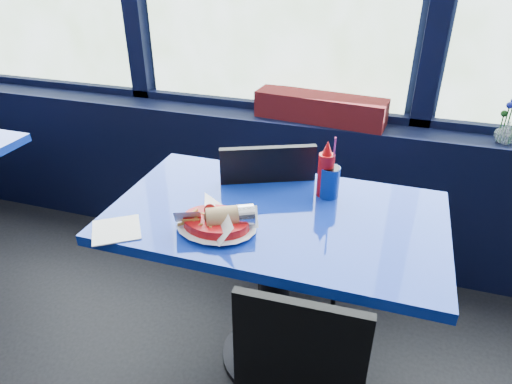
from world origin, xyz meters
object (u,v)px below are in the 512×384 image
soda_cup (329,181)px  flower_vase (507,130)px  planter_box (320,108)px  ketchup_bottle (326,172)px  chair_near_back (284,218)px  near_table (275,253)px  food_basket (218,221)px

soda_cup → flower_vase: bearing=43.1°
planter_box → ketchup_bottle: 0.69m
flower_vase → soda_cup: 0.95m
chair_near_back → flower_vase: size_ratio=4.34×
chair_near_back → flower_vase: bearing=-174.9°
near_table → ketchup_bottle: (0.14, 0.18, 0.28)m
planter_box → food_basket: 1.04m
near_table → chair_near_back: chair_near_back is taller
food_basket → soda_cup: 0.47m
food_basket → planter_box: bearing=79.4°
ketchup_bottle → soda_cup: 0.04m
ketchup_bottle → chair_near_back: bearing=142.8°
near_table → food_basket: bearing=-133.5°
chair_near_back → soda_cup: bearing=120.9°
ketchup_bottle → soda_cup: soda_cup is taller
chair_near_back → ketchup_bottle: (0.19, -0.15, 0.33)m
flower_vase → near_table: bearing=-135.9°
food_basket → ketchup_bottle: 0.47m
food_basket → near_table: bearing=44.2°
planter_box → ketchup_bottle: bearing=-71.4°
chair_near_back → ketchup_bottle: 0.41m
soda_cup → food_basket: bearing=-132.6°
planter_box → flower_vase: flower_vase is taller
planter_box → food_basket: bearing=-92.3°
chair_near_back → food_basket: 0.57m
near_table → flower_vase: (0.85, 0.82, 0.29)m
ketchup_bottle → soda_cup: bearing=-10.9°
planter_box → food_basket: (-0.15, -1.02, -0.08)m
chair_near_back → near_table: bearing=75.3°
near_table → soda_cup: 0.34m
flower_vase → food_basket: 1.42m
planter_box → ketchup_bottle: size_ratio=2.92×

